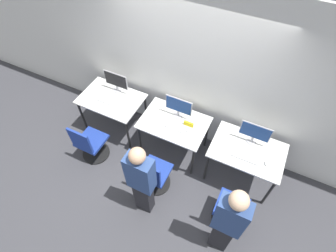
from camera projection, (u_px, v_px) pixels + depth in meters
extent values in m
plane|color=#3D3D42|center=(164.00, 164.00, 4.61)|extent=(20.00, 20.00, 0.00)
cube|color=silver|center=(189.00, 73.00, 4.00)|extent=(12.00, 0.05, 2.80)
cube|color=silver|center=(111.00, 99.00, 4.57)|extent=(1.08, 0.74, 0.02)
cylinder|color=black|center=(82.00, 116.00, 4.82)|extent=(0.04, 0.04, 0.73)
cylinder|color=black|center=(128.00, 135.00, 4.55)|extent=(0.04, 0.04, 0.73)
cylinder|color=black|center=(103.00, 94.00, 5.18)|extent=(0.04, 0.04, 0.73)
cylinder|color=black|center=(146.00, 110.00, 4.91)|extent=(0.04, 0.04, 0.73)
cylinder|color=#B2B2B7|center=(118.00, 90.00, 4.68)|extent=(0.15, 0.15, 0.01)
cylinder|color=#B2B2B7|center=(117.00, 88.00, 4.64)|extent=(0.04, 0.04, 0.10)
cube|color=#B2B2B7|center=(116.00, 80.00, 4.50)|extent=(0.45, 0.01, 0.29)
cube|color=black|center=(116.00, 80.00, 4.49)|extent=(0.43, 0.01, 0.26)
cube|color=silver|center=(108.00, 101.00, 4.51)|extent=(0.43, 0.14, 0.02)
ellipsoid|color=silver|center=(121.00, 106.00, 4.43)|extent=(0.06, 0.09, 0.03)
cylinder|color=black|center=(96.00, 153.00, 4.74)|extent=(0.48, 0.48, 0.03)
cylinder|color=black|center=(94.00, 147.00, 4.59)|extent=(0.04, 0.04, 0.35)
cube|color=navy|center=(91.00, 140.00, 4.44)|extent=(0.44, 0.44, 0.05)
cube|color=navy|center=(80.00, 141.00, 4.13)|extent=(0.40, 0.04, 0.44)
cube|color=silver|center=(174.00, 123.00, 4.24)|extent=(1.08, 0.74, 0.02)
cylinder|color=black|center=(140.00, 140.00, 4.49)|extent=(0.04, 0.04, 0.73)
cylinder|color=black|center=(193.00, 162.00, 4.22)|extent=(0.04, 0.04, 0.73)
cylinder|color=black|center=(157.00, 114.00, 4.85)|extent=(0.04, 0.04, 0.73)
cylinder|color=black|center=(207.00, 133.00, 4.58)|extent=(0.04, 0.04, 0.73)
cylinder|color=#B2B2B7|center=(178.00, 115.00, 4.31)|extent=(0.15, 0.15, 0.01)
cylinder|color=#B2B2B7|center=(178.00, 113.00, 4.27)|extent=(0.04, 0.04, 0.10)
cube|color=#B2B2B7|center=(179.00, 105.00, 4.13)|extent=(0.45, 0.01, 0.29)
cube|color=navy|center=(179.00, 106.00, 4.12)|extent=(0.43, 0.01, 0.26)
cube|color=silver|center=(172.00, 125.00, 4.18)|extent=(0.43, 0.14, 0.02)
ellipsoid|color=silver|center=(188.00, 130.00, 4.10)|extent=(0.06, 0.09, 0.03)
cylinder|color=black|center=(156.00, 182.00, 4.38)|extent=(0.48, 0.48, 0.03)
cylinder|color=black|center=(156.00, 177.00, 4.23)|extent=(0.04, 0.04, 0.35)
cube|color=navy|center=(155.00, 171.00, 4.07)|extent=(0.44, 0.44, 0.05)
cube|color=navy|center=(148.00, 174.00, 3.77)|extent=(0.40, 0.04, 0.44)
cube|color=#232328|center=(144.00, 196.00, 3.86)|extent=(0.25, 0.16, 0.73)
cube|color=navy|center=(140.00, 173.00, 3.32)|extent=(0.36, 0.20, 0.64)
sphere|color=tan|center=(137.00, 156.00, 2.99)|extent=(0.21, 0.21, 0.21)
cube|color=silver|center=(248.00, 150.00, 3.90)|extent=(1.08, 0.74, 0.02)
cylinder|color=black|center=(206.00, 167.00, 4.15)|extent=(0.04, 0.04, 0.73)
cylinder|color=black|center=(268.00, 193.00, 3.88)|extent=(0.04, 0.04, 0.73)
cylinder|color=black|center=(220.00, 138.00, 4.51)|extent=(0.04, 0.04, 0.73)
cylinder|color=black|center=(277.00, 159.00, 4.24)|extent=(0.04, 0.04, 0.73)
cylinder|color=#B2B2B7|center=(251.00, 141.00, 3.99)|extent=(0.15, 0.15, 0.01)
cylinder|color=#B2B2B7|center=(252.00, 139.00, 3.94)|extent=(0.04, 0.04, 0.10)
cube|color=#B2B2B7|center=(255.00, 132.00, 3.80)|extent=(0.45, 0.01, 0.29)
cube|color=navy|center=(255.00, 132.00, 3.80)|extent=(0.43, 0.01, 0.26)
cube|color=silver|center=(246.00, 157.00, 3.81)|extent=(0.43, 0.14, 0.02)
ellipsoid|color=silver|center=(266.00, 163.00, 3.74)|extent=(0.06, 0.09, 0.03)
cylinder|color=black|center=(227.00, 216.00, 4.02)|extent=(0.48, 0.48, 0.03)
cylinder|color=black|center=(229.00, 212.00, 3.87)|extent=(0.04, 0.04, 0.35)
cube|color=navy|center=(232.00, 207.00, 3.72)|extent=(0.44, 0.44, 0.05)
cube|color=navy|center=(231.00, 213.00, 3.41)|extent=(0.40, 0.04, 0.44)
cube|color=#232328|center=(221.00, 235.00, 3.50)|extent=(0.25, 0.16, 0.76)
cube|color=navy|center=(231.00, 216.00, 2.95)|extent=(0.36, 0.20, 0.66)
sphere|color=beige|center=(239.00, 201.00, 2.61)|extent=(0.21, 0.21, 0.21)
cube|color=yellow|center=(189.00, 124.00, 4.15)|extent=(0.16, 0.03, 0.08)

